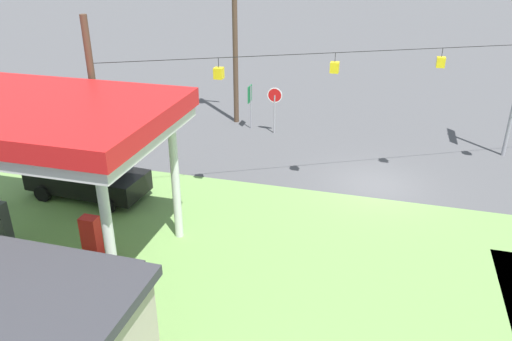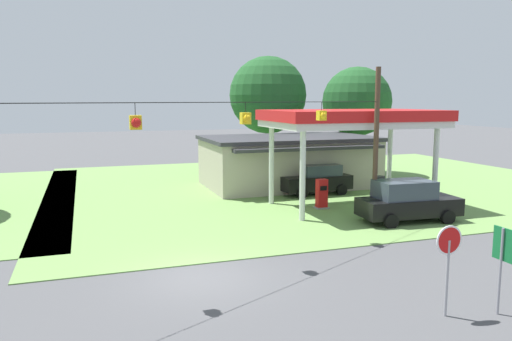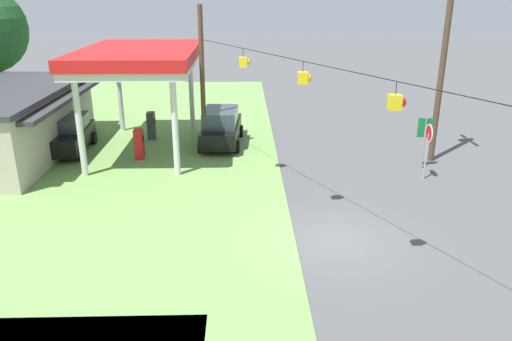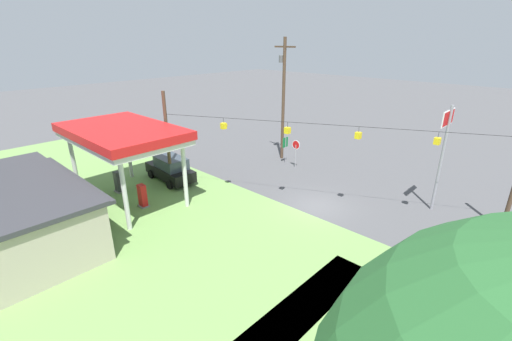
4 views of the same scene
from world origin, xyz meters
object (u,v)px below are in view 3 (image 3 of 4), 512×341
(car_at_pumps_rear, at_px, (68,134))
(stop_sign_roadside, at_px, (428,140))
(gas_station_canopy, at_px, (140,59))
(car_at_pumps_front, at_px, (221,127))
(fuel_pump_near, at_px, (139,146))
(route_sign, at_px, (425,133))
(fuel_pump_far, at_px, (151,127))
(utility_pole_main, at_px, (446,34))

(car_at_pumps_rear, xyz_separation_m, stop_sign_roadside, (-4.36, -16.98, 0.86))
(gas_station_canopy, relative_size, car_at_pumps_front, 1.84)
(car_at_pumps_rear, bearing_deg, stop_sign_roadside, 71.82)
(fuel_pump_near, distance_m, route_sign, 13.55)
(fuel_pump_far, distance_m, route_sign, 14.32)
(stop_sign_roadside, height_order, route_sign, stop_sign_roadside)
(utility_pole_main, bearing_deg, route_sign, 142.35)
(stop_sign_roadside, bearing_deg, car_at_pumps_front, -120.37)
(route_sign, bearing_deg, fuel_pump_far, 70.20)
(car_at_pumps_front, relative_size, utility_pole_main, 0.45)
(car_at_pumps_front, bearing_deg, gas_station_canopy, 105.43)
(route_sign, bearing_deg, car_at_pumps_rear, 80.51)
(fuel_pump_far, bearing_deg, gas_station_canopy, 179.95)
(gas_station_canopy, bearing_deg, stop_sign_roadside, -109.23)
(car_at_pumps_rear, distance_m, utility_pole_main, 18.98)
(gas_station_canopy, height_order, car_at_pumps_rear, gas_station_canopy)
(fuel_pump_far, bearing_deg, stop_sign_roadside, -115.72)
(route_sign, relative_size, utility_pole_main, 0.22)
(fuel_pump_near, bearing_deg, car_at_pumps_front, -56.69)
(fuel_pump_near, bearing_deg, car_at_pumps_rear, 68.56)
(fuel_pump_far, xyz_separation_m, car_at_pumps_front, (-0.92, -3.89, 0.25))
(utility_pole_main, bearing_deg, stop_sign_roadside, 154.42)
(car_at_pumps_front, bearing_deg, fuel_pump_near, 126.83)
(car_at_pumps_front, relative_size, route_sign, 2.04)
(fuel_pump_far, bearing_deg, route_sign, -109.80)
(fuel_pump_near, height_order, car_at_pumps_front, car_at_pumps_front)
(gas_station_canopy, bearing_deg, route_sign, -103.00)
(route_sign, distance_m, utility_pole_main, 4.52)
(car_at_pumps_front, height_order, car_at_pumps_rear, car_at_pumps_front)
(stop_sign_roadside, distance_m, utility_pole_main, 5.07)
(fuel_pump_near, height_order, utility_pole_main, utility_pole_main)
(utility_pole_main, bearing_deg, car_at_pumps_rear, 84.38)
(fuel_pump_near, relative_size, route_sign, 0.67)
(car_at_pumps_rear, distance_m, route_sign, 17.61)
(stop_sign_roadside, relative_size, route_sign, 1.04)
(stop_sign_roadside, relative_size, utility_pole_main, 0.23)
(route_sign, bearing_deg, utility_pole_main, -37.65)
(car_at_pumps_front, bearing_deg, utility_pole_main, -101.62)
(fuel_pump_near, bearing_deg, utility_pole_main, -91.04)
(fuel_pump_far, height_order, utility_pole_main, utility_pole_main)
(fuel_pump_far, relative_size, car_at_pumps_front, 0.33)
(fuel_pump_far, distance_m, utility_pole_main, 15.68)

